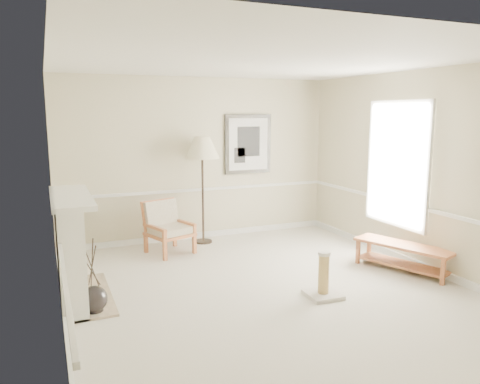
% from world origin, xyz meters
% --- Properties ---
extents(ground, '(5.50, 5.50, 0.00)m').
position_xyz_m(ground, '(0.00, 0.00, 0.00)').
color(ground, silver).
rests_on(ground, ground).
extents(room, '(5.04, 5.54, 2.92)m').
position_xyz_m(room, '(0.14, 0.08, 1.87)').
color(room, beige).
rests_on(room, ground).
extents(fireplace, '(0.64, 1.64, 1.31)m').
position_xyz_m(fireplace, '(-2.34, 0.60, 0.64)').
color(fireplace, white).
rests_on(fireplace, ground).
extents(floor_vase, '(0.31, 0.31, 0.90)m').
position_xyz_m(floor_vase, '(-2.15, 0.05, 0.16)').
color(floor_vase, black).
rests_on(floor_vase, ground).
extents(armchair, '(0.83, 0.86, 0.86)m').
position_xyz_m(armchair, '(-0.79, 2.10, 0.46)').
color(armchair, '#AF6738').
rests_on(armchair, ground).
extents(floor_lamp, '(0.66, 0.66, 1.87)m').
position_xyz_m(floor_lamp, '(-0.05, 2.40, 1.64)').
color(floor_lamp, black).
rests_on(floor_lamp, ground).
extents(bench, '(0.92, 1.47, 0.40)m').
position_xyz_m(bench, '(2.15, -0.17, 0.27)').
color(bench, '#AF6738').
rests_on(bench, ground).
extents(scratching_post, '(0.43, 0.43, 0.58)m').
position_xyz_m(scratching_post, '(0.55, -0.55, 0.18)').
color(scratching_post, beige).
rests_on(scratching_post, ground).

